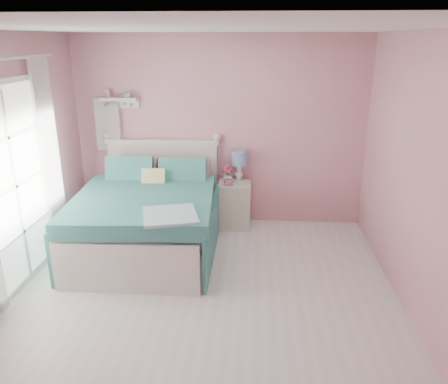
# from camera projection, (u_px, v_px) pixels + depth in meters

# --- Properties ---
(floor) EXTENTS (4.50, 4.50, 0.00)m
(floor) POSITION_uv_depth(u_px,v_px,m) (201.00, 306.00, 4.35)
(floor) COLOR beige
(floor) RESTS_ON ground
(room_shell) EXTENTS (4.50, 4.50, 4.50)m
(room_shell) POSITION_uv_depth(u_px,v_px,m) (198.00, 152.00, 3.82)
(room_shell) COLOR #CC8183
(room_shell) RESTS_ON floor
(bed) EXTENTS (1.72, 2.10, 1.19)m
(bed) POSITION_uv_depth(u_px,v_px,m) (148.00, 219.00, 5.41)
(bed) COLOR silver
(bed) RESTS_ON floor
(nightstand) EXTENTS (0.44, 0.44, 0.64)m
(nightstand) POSITION_uv_depth(u_px,v_px,m) (234.00, 205.00, 6.12)
(nightstand) COLOR beige
(nightstand) RESTS_ON floor
(table_lamp) EXTENTS (0.22, 0.22, 0.44)m
(table_lamp) POSITION_uv_depth(u_px,v_px,m) (239.00, 160.00, 5.98)
(table_lamp) COLOR white
(table_lamp) RESTS_ON nightstand
(vase) EXTENTS (0.15, 0.15, 0.14)m
(vase) POSITION_uv_depth(u_px,v_px,m) (227.00, 177.00, 6.03)
(vase) COLOR silver
(vase) RESTS_ON nightstand
(teacup) EXTENTS (0.15, 0.15, 0.09)m
(teacup) POSITION_uv_depth(u_px,v_px,m) (228.00, 182.00, 5.89)
(teacup) COLOR #C2828D
(teacup) RESTS_ON nightstand
(roses) EXTENTS (0.14, 0.11, 0.12)m
(roses) POSITION_uv_depth(u_px,v_px,m) (227.00, 169.00, 5.99)
(roses) COLOR #DA4A6F
(roses) RESTS_ON vase
(wall_shelf) EXTENTS (0.50, 0.15, 0.25)m
(wall_shelf) POSITION_uv_depth(u_px,v_px,m) (120.00, 100.00, 5.93)
(wall_shelf) COLOR silver
(wall_shelf) RESTS_ON room_shell
(hanging_dress) EXTENTS (0.34, 0.03, 0.72)m
(hanging_dress) POSITION_uv_depth(u_px,v_px,m) (108.00, 124.00, 6.04)
(hanging_dress) COLOR white
(hanging_dress) RESTS_ON room_shell
(french_door) EXTENTS (0.04, 1.32, 2.16)m
(french_door) POSITION_uv_depth(u_px,v_px,m) (15.00, 187.00, 4.50)
(french_door) COLOR silver
(french_door) RESTS_ON floor
(curtain_far) EXTENTS (0.04, 0.40, 2.32)m
(curtain_far) POSITION_uv_depth(u_px,v_px,m) (50.00, 159.00, 5.16)
(curtain_far) COLOR white
(curtain_far) RESTS_ON floor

